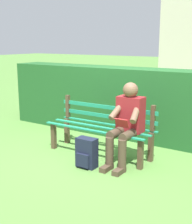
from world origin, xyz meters
TOP-DOWN VIEW (x-y plane):
  - ground at (0.00, 0.00)m, footprint 60.00×60.00m
  - park_bench at (0.00, -0.07)m, footprint 1.75×0.52m
  - person_seated at (-0.52, 0.10)m, footprint 0.44×0.73m
  - hedge_backdrop at (-0.50, -1.17)m, footprint 6.35×0.70m
  - backpack at (-0.12, 0.53)m, footprint 0.29×0.24m

SIDE VIEW (x-z plane):
  - ground at x=0.00m, z-range 0.00..0.00m
  - backpack at x=-0.12m, z-range -0.01..0.43m
  - park_bench at x=0.00m, z-range 0.00..0.85m
  - person_seated at x=-0.52m, z-range 0.04..1.23m
  - hedge_backdrop at x=-0.50m, z-range -0.02..1.35m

